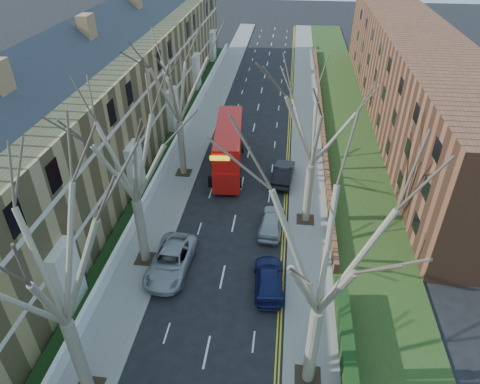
% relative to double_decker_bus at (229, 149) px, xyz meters
% --- Properties ---
extents(pavement_left, '(3.00, 102.00, 0.12)m').
position_rel_double_decker_bus_xyz_m(pavement_left, '(-4.42, 9.44, -2.07)').
color(pavement_left, slate).
rests_on(pavement_left, ground).
extents(pavement_right, '(3.00, 102.00, 0.12)m').
position_rel_double_decker_bus_xyz_m(pavement_right, '(7.58, 9.44, -2.07)').
color(pavement_right, slate).
rests_on(pavement_right, ground).
extents(terrace_left, '(9.70, 78.00, 13.60)m').
position_rel_double_decker_bus_xyz_m(terrace_left, '(-12.07, 1.44, 3.40)').
color(terrace_left, '#96814C').
rests_on(terrace_left, ground).
extents(flats_right, '(13.97, 54.00, 10.00)m').
position_rel_double_decker_bus_xyz_m(flats_right, '(19.04, 13.44, 2.85)').
color(flats_right, brown).
rests_on(flats_right, ground).
extents(front_wall_left, '(0.30, 78.00, 1.00)m').
position_rel_double_decker_bus_xyz_m(front_wall_left, '(-6.07, 1.44, -1.51)').
color(front_wall_left, white).
rests_on(front_wall_left, ground).
extents(grass_verge_right, '(6.00, 102.00, 0.06)m').
position_rel_double_decker_bus_xyz_m(grass_verge_right, '(12.08, 9.44, -1.98)').
color(grass_verge_right, '#243D16').
rests_on(grass_verge_right, ground).
extents(tree_left_mid, '(10.50, 10.50, 14.71)m').
position_rel_double_decker_bus_xyz_m(tree_left_mid, '(-4.12, -23.56, 7.43)').
color(tree_left_mid, '#746653').
rests_on(tree_left_mid, ground).
extents(tree_left_far, '(10.15, 10.15, 14.22)m').
position_rel_double_decker_bus_xyz_m(tree_left_far, '(-4.12, -13.56, 7.11)').
color(tree_left_far, '#746653').
rests_on(tree_left_far, ground).
extents(tree_left_dist, '(10.50, 10.50, 14.71)m').
position_rel_double_decker_bus_xyz_m(tree_left_dist, '(-4.12, -1.56, 7.43)').
color(tree_left_dist, '#746653').
rests_on(tree_left_dist, ground).
extents(tree_right_mid, '(10.50, 10.50, 14.71)m').
position_rel_double_decker_bus_xyz_m(tree_right_mid, '(7.28, -21.56, 7.43)').
color(tree_right_mid, '#746653').
rests_on(tree_right_mid, ground).
extents(tree_right_far, '(10.15, 10.15, 14.22)m').
position_rel_double_decker_bus_xyz_m(tree_right_far, '(7.28, -7.56, 7.11)').
color(tree_right_far, '#746653').
rests_on(tree_right_far, ground).
extents(double_decker_bus, '(3.31, 10.49, 4.34)m').
position_rel_double_decker_bus_xyz_m(double_decker_bus, '(0.00, 0.00, 0.00)').
color(double_decker_bus, red).
rests_on(double_decker_bus, ground).
extents(car_left_far, '(2.92, 5.82, 1.58)m').
position_rel_double_decker_bus_xyz_m(car_left_far, '(-2.06, -14.27, -1.34)').
color(car_left_far, '#9A9A9F').
rests_on(car_left_far, ground).
extents(car_right_near, '(2.33, 4.91, 1.38)m').
position_rel_double_decker_bus_xyz_m(car_right_near, '(4.77, -15.05, -1.44)').
color(car_right_near, '#151B4C').
rests_on(car_right_near, ground).
extents(car_right_mid, '(2.08, 4.57, 1.52)m').
position_rel_double_decker_bus_xyz_m(car_right_mid, '(4.60, -8.97, -1.37)').
color(car_right_mid, '#A0A4A9').
rests_on(car_right_mid, ground).
extents(car_right_far, '(2.13, 5.00, 1.60)m').
position_rel_double_decker_bus_xyz_m(car_right_far, '(5.28, -1.67, -1.33)').
color(car_right_far, black).
rests_on(car_right_far, ground).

